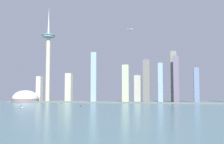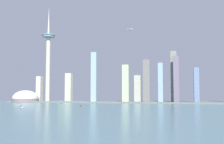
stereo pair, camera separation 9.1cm
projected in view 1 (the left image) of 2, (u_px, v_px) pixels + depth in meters
name	position (u px, v px, depth m)	size (l,w,h in m)	color
ground_plane	(92.00, 113.00, 450.48)	(6000.00, 6000.00, 0.00)	#496B74
waterfront_pier	(127.00, 102.00, 841.37)	(835.17, 40.22, 2.82)	slate
observation_tower	(48.00, 53.00, 917.29)	(46.82, 46.82, 332.86)	beige
stadium_dome	(25.00, 99.00, 925.27)	(93.76, 93.76, 56.80)	slate
skyscraper_0	(138.00, 88.00, 956.35)	(23.84, 19.80, 100.91)	#AFAD9A
skyscraper_2	(39.00, 89.00, 968.82)	(17.79, 21.36, 91.68)	beige
skyscraper_3	(176.00, 79.00, 876.84)	(17.88, 23.16, 154.58)	slate
skyscraper_5	(126.00, 84.00, 870.07)	(21.72, 14.06, 124.94)	#A9BA91
skyscraper_6	(69.00, 88.00, 924.77)	(21.23, 22.18, 99.82)	beige
skyscraper_7	(62.00, 85.00, 1013.70)	(25.73, 12.20, 141.92)	gray
skyscraper_8	(147.00, 80.00, 924.40)	(23.49, 16.40, 157.81)	slate
skyscraper_9	(174.00, 76.00, 914.86)	(20.36, 16.64, 177.01)	gray
skyscraper_10	(94.00, 77.00, 879.79)	(18.29, 14.20, 167.93)	#8DABB9
skyscraper_11	(160.00, 82.00, 922.56)	(16.39, 13.87, 140.93)	#8AAAC5
skyscraper_12	(196.00, 85.00, 853.07)	(16.03, 22.01, 113.96)	slate
boat_0	(81.00, 106.00, 650.89)	(6.84, 8.12, 6.39)	#AE1D2F
boat_1	(21.00, 107.00, 613.69)	(14.38, 14.28, 3.61)	beige
boat_2	(61.00, 103.00, 775.10)	(5.58, 10.42, 9.90)	#15498D
channel_buoy_0	(170.00, 104.00, 729.74)	(1.53, 1.53, 2.85)	yellow
channel_buoy_1	(15.00, 106.00, 643.64)	(1.33, 1.33, 2.77)	green
airplane	(130.00, 29.00, 865.79)	(22.70, 24.00, 7.55)	silver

